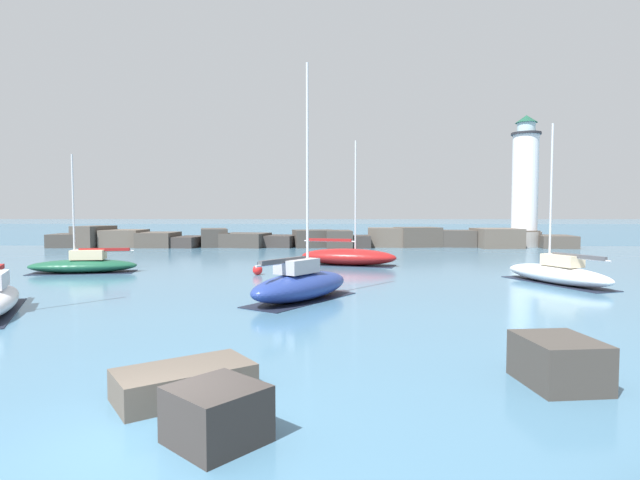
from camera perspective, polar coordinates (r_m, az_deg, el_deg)
The scene contains 10 objects.
ground_plane at distance 10.04m, azimuth -18.35°, elevation -20.81°, with size 600.00×600.00×0.00m, color teal.
open_sea_beyond at distance 118.86m, azimuth -0.63°, elevation 1.20°, with size 400.00×116.00×0.01m.
breakwater_jetty at distance 58.87m, azimuth -1.78°, elevation 0.14°, with size 61.54×7.28×2.48m.
lighthouse at distance 64.10m, azimuth 22.37°, elevation 5.38°, with size 3.97×3.97×15.50m.
foreground_rocks at distance 10.21m, azimuth 13.27°, elevation -17.49°, with size 11.96×7.65×1.12m.
sailboat_moored_0 at distance 31.50m, azimuth 25.48°, elevation -3.40°, with size 4.37×7.54×9.15m.
sailboat_moored_1 at distance 38.40m, azimuth 3.22°, elevation -1.92°, with size 7.85×4.44×9.50m.
sailboat_moored_2 at distance 37.19m, azimuth -25.39°, elevation -2.55°, with size 7.25×3.46×7.92m.
sailboat_moored_4 at distance 23.13m, azimuth -2.20°, elevation -5.05°, with size 5.47×6.63×10.94m.
mooring_buoy_orange_near at distance 32.77m, azimuth -7.15°, elevation -3.41°, with size 0.64×0.64×0.84m.
Camera 1 is at (3.09, -8.66, 4.05)m, focal length 28.00 mm.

